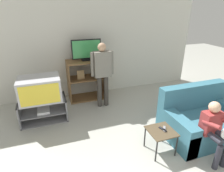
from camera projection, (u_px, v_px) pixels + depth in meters
wall_back at (82, 46)px, 4.77m from camera, size 6.40×0.06×2.60m
tv_stand at (44, 110)px, 3.93m from camera, size 0.94×0.55×0.48m
television_main at (40, 89)px, 3.74m from camera, size 0.79×0.59×0.48m
media_shelf at (87, 79)px, 4.79m from camera, size 0.97×0.52×1.02m
television_flat at (87, 50)px, 4.52m from camera, size 0.72×0.20×0.51m
snack_table at (161, 133)px, 3.01m from camera, size 0.41×0.41×0.41m
remote_control_black at (163, 129)px, 3.01m from camera, size 0.08×0.15×0.02m
remote_control_white at (164, 129)px, 3.02m from camera, size 0.11×0.14×0.02m
couch at (201, 120)px, 3.47m from camera, size 1.42×0.93×0.89m
person_standing_adult at (102, 70)px, 4.24m from camera, size 0.53×0.20×1.52m
person_seated_child at (215, 127)px, 2.79m from camera, size 0.33×0.43×0.96m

